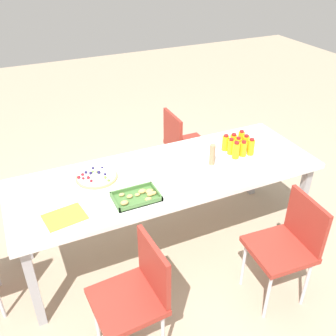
% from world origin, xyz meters
% --- Properties ---
extents(ground_plane, '(12.00, 12.00, 0.00)m').
position_xyz_m(ground_plane, '(0.00, 0.00, 0.00)').
color(ground_plane, tan).
extents(party_table, '(2.40, 0.84, 0.75)m').
position_xyz_m(party_table, '(0.00, 0.00, 0.69)').
color(party_table, silver).
rests_on(party_table, ground_plane).
extents(chair_far_left, '(0.43, 0.43, 0.83)m').
position_xyz_m(chair_far_left, '(-0.55, 0.81, 0.50)').
color(chair_far_left, maroon).
rests_on(chair_far_left, ground_plane).
extents(chair_far_right, '(0.42, 0.42, 0.83)m').
position_xyz_m(chair_far_right, '(0.56, 0.77, 0.50)').
color(chair_far_right, maroon).
rests_on(chair_far_right, ground_plane).
extents(chair_near_left, '(0.40, 0.40, 0.83)m').
position_xyz_m(chair_near_left, '(-0.54, -0.80, 0.50)').
color(chair_near_left, maroon).
rests_on(chair_near_left, ground_plane).
extents(juice_bottle_0, '(0.05, 0.05, 0.15)m').
position_xyz_m(juice_bottle_0, '(-0.75, -0.11, 0.82)').
color(juice_bottle_0, '#FAAE14').
rests_on(juice_bottle_0, party_table).
extents(juice_bottle_1, '(0.06, 0.06, 0.14)m').
position_xyz_m(juice_bottle_1, '(-0.67, -0.12, 0.81)').
color(juice_bottle_1, '#FAAB14').
rests_on(juice_bottle_1, party_table).
extents(juice_bottle_2, '(0.06, 0.06, 0.14)m').
position_xyz_m(juice_bottle_2, '(-0.59, -0.12, 0.82)').
color(juice_bottle_2, '#F9AE14').
rests_on(juice_bottle_2, party_table).
extents(juice_bottle_3, '(0.06, 0.06, 0.14)m').
position_xyz_m(juice_bottle_3, '(-0.75, -0.04, 0.82)').
color(juice_bottle_3, '#FAAE14').
rests_on(juice_bottle_3, party_table).
extents(juice_bottle_4, '(0.05, 0.05, 0.14)m').
position_xyz_m(juice_bottle_4, '(-0.67, -0.04, 0.82)').
color(juice_bottle_4, '#F9AF14').
rests_on(juice_bottle_4, party_table).
extents(juice_bottle_5, '(0.05, 0.05, 0.14)m').
position_xyz_m(juice_bottle_5, '(-0.60, -0.04, 0.82)').
color(juice_bottle_5, '#FAAE14').
rests_on(juice_bottle_5, party_table).
extents(juice_bottle_6, '(0.06, 0.06, 0.15)m').
position_xyz_m(juice_bottle_6, '(-0.74, 0.04, 0.82)').
color(juice_bottle_6, '#FAAF14').
rests_on(juice_bottle_6, party_table).
extents(juice_bottle_7, '(0.06, 0.06, 0.13)m').
position_xyz_m(juice_bottle_7, '(-0.67, 0.03, 0.81)').
color(juice_bottle_7, '#F9AB14').
rests_on(juice_bottle_7, party_table).
extents(juice_bottle_8, '(0.06, 0.06, 0.15)m').
position_xyz_m(juice_bottle_8, '(-0.60, 0.03, 0.82)').
color(juice_bottle_8, '#F8AD14').
rests_on(juice_bottle_8, party_table).
extents(fruit_pizza, '(0.31, 0.31, 0.05)m').
position_xyz_m(fruit_pizza, '(0.52, -0.15, 0.76)').
color(fruit_pizza, tan).
rests_on(fruit_pizza, party_table).
extents(snack_tray, '(0.32, 0.21, 0.04)m').
position_xyz_m(snack_tray, '(0.32, 0.22, 0.76)').
color(snack_tray, '#477238').
rests_on(snack_tray, party_table).
extents(plate_stack, '(0.22, 0.22, 0.02)m').
position_xyz_m(plate_stack, '(0.03, -0.13, 0.76)').
color(plate_stack, silver).
rests_on(plate_stack, party_table).
extents(napkin_stack, '(0.15, 0.15, 0.02)m').
position_xyz_m(napkin_stack, '(0.92, -0.28, 0.76)').
color(napkin_stack, white).
rests_on(napkin_stack, party_table).
extents(cardboard_tube, '(0.04, 0.04, 0.17)m').
position_xyz_m(cardboard_tube, '(-0.37, 0.04, 0.84)').
color(cardboard_tube, '#9E7A56').
rests_on(cardboard_tube, party_table).
extents(paper_folder, '(0.29, 0.24, 0.01)m').
position_xyz_m(paper_folder, '(0.83, 0.22, 0.75)').
color(paper_folder, yellow).
rests_on(paper_folder, party_table).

